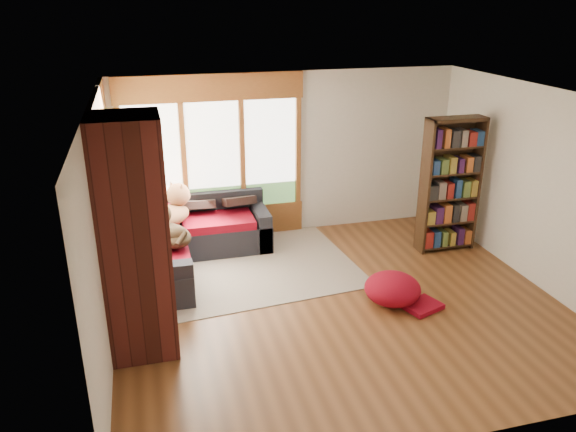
{
  "coord_description": "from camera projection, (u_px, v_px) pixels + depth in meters",
  "views": [
    {
      "loc": [
        -2.22,
        -5.88,
        3.64
      ],
      "look_at": [
        -0.47,
        0.76,
        0.95
      ],
      "focal_mm": 35.0,
      "sensor_mm": 36.0,
      "label": 1
    }
  ],
  "objects": [
    {
      "name": "bookshelf",
      "position": [
        450.0,
        185.0,
        8.35
      ],
      "size": [
        0.88,
        0.29,
        2.04
      ],
      "color": "#382212",
      "rests_on": "ground"
    },
    {
      "name": "pouf",
      "position": [
        393.0,
        288.0,
        7.1
      ],
      "size": [
        0.88,
        0.88,
        0.39
      ],
      "primitive_type": "ellipsoid",
      "rotation": [
        0.0,
        0.0,
        0.28
      ],
      "color": "maroon",
      "rests_on": "area_rug"
    },
    {
      "name": "sectional_sofa",
      "position": [
        172.0,
        244.0,
        8.11
      ],
      "size": [
        2.2,
        2.2,
        0.8
      ],
      "rotation": [
        0.0,
        0.0,
        -0.0
      ],
      "color": "black",
      "rests_on": "ground"
    },
    {
      "name": "windows_back",
      "position": [
        214.0,
        157.0,
        8.6
      ],
      "size": [
        2.82,
        0.1,
        1.9
      ],
      "color": "brown",
      "rests_on": "wall_back"
    },
    {
      "name": "dog_tan",
      "position": [
        167.0,
        209.0,
        8.08
      ],
      "size": [
        1.0,
        0.98,
        0.5
      ],
      "rotation": [
        0.0,
        0.0,
        0.73
      ],
      "color": "brown",
      "rests_on": "sectional_sofa"
    },
    {
      "name": "area_rug",
      "position": [
        243.0,
        267.0,
        8.1
      ],
      "size": [
        3.32,
        2.66,
        0.01
      ],
      "primitive_type": "cube",
      "rotation": [
        0.0,
        0.0,
        0.09
      ],
      "color": "beige",
      "rests_on": "ground"
    },
    {
      "name": "dog_brindle",
      "position": [
        168.0,
        228.0,
        7.49
      ],
      "size": [
        0.73,
        0.89,
        0.44
      ],
      "rotation": [
        0.0,
        0.0,
        1.95
      ],
      "color": "black",
      "rests_on": "sectional_sofa"
    },
    {
      "name": "wall_left",
      "position": [
        101.0,
        230.0,
        6.03
      ],
      "size": [
        0.04,
        5.0,
        2.6
      ],
      "primitive_type": "cube",
      "color": "silver",
      "rests_on": "ground"
    },
    {
      "name": "roller_blind",
      "position": [
        108.0,
        144.0,
        7.7
      ],
      "size": [
        0.03,
        0.72,
        0.9
      ],
      "primitive_type": "cube",
      "color": "#6F985F",
      "rests_on": "wall_left"
    },
    {
      "name": "floor",
      "position": [
        339.0,
        303.0,
        7.15
      ],
      "size": [
        5.5,
        5.5,
        0.0
      ],
      "primitive_type": "plane",
      "color": "brown",
      "rests_on": "ground"
    },
    {
      "name": "throw_pillows",
      "position": [
        172.0,
        209.0,
        8.07
      ],
      "size": [
        1.98,
        1.68,
        0.45
      ],
      "color": "black",
      "rests_on": "sectional_sofa"
    },
    {
      "name": "brick_chimney",
      "position": [
        135.0,
        240.0,
        5.79
      ],
      "size": [
        0.7,
        0.7,
        2.6
      ],
      "primitive_type": "cube",
      "color": "#471914",
      "rests_on": "ground"
    },
    {
      "name": "wall_back",
      "position": [
        289.0,
        154.0,
        8.93
      ],
      "size": [
        5.5,
        0.04,
        2.6
      ],
      "primitive_type": "cube",
      "color": "silver",
      "rests_on": "ground"
    },
    {
      "name": "ceiling",
      "position": [
        346.0,
        98.0,
        6.21
      ],
      "size": [
        5.5,
        5.5,
        0.0
      ],
      "primitive_type": "plane",
      "color": "white"
    },
    {
      "name": "wall_right",
      "position": [
        541.0,
        189.0,
        7.33
      ],
      "size": [
        0.04,
        5.0,
        2.6
      ],
      "primitive_type": "cube",
      "color": "silver",
      "rests_on": "ground"
    },
    {
      "name": "wall_front",
      "position": [
        451.0,
        315.0,
        4.43
      ],
      "size": [
        5.5,
        0.04,
        2.6
      ],
      "primitive_type": "cube",
      "color": "silver",
      "rests_on": "ground"
    },
    {
      "name": "windows_left",
      "position": [
        107.0,
        191.0,
        7.09
      ],
      "size": [
        0.1,
        2.62,
        1.9
      ],
      "color": "brown",
      "rests_on": "wall_left"
    }
  ]
}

